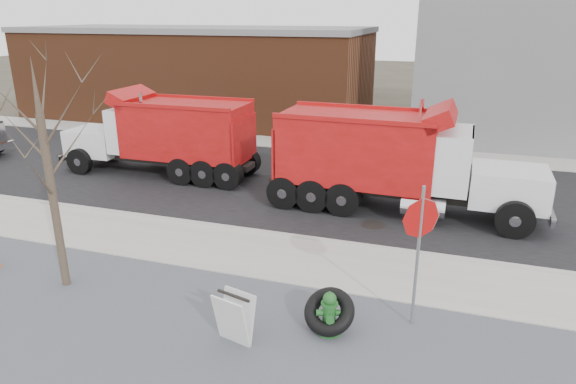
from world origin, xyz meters
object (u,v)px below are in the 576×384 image
(sandwich_board, at_px, (234,318))
(dump_truck_red_b, at_px, (165,133))
(stop_sign, at_px, (420,234))
(fire_hydrant, at_px, (329,315))
(truck_tire, at_px, (329,312))
(dump_truck_red_a, at_px, (392,157))

(sandwich_board, bearing_deg, dump_truck_red_b, 141.82)
(stop_sign, xyz_separation_m, sandwich_board, (-3.16, -1.68, -1.47))
(fire_hydrant, distance_m, sandwich_board, 1.85)
(dump_truck_red_b, bearing_deg, sandwich_board, 126.32)
(dump_truck_red_b, bearing_deg, truck_tire, 135.33)
(stop_sign, distance_m, sandwich_board, 3.87)
(fire_hydrant, relative_size, stop_sign, 0.31)
(sandwich_board, distance_m, dump_truck_red_b, 11.52)
(fire_hydrant, relative_size, truck_tire, 0.83)
(stop_sign, distance_m, dump_truck_red_a, 6.51)
(truck_tire, height_order, dump_truck_red_b, dump_truck_red_b)
(fire_hydrant, distance_m, dump_truck_red_b, 11.97)
(stop_sign, distance_m, dump_truck_red_b, 12.53)
(stop_sign, height_order, dump_truck_red_b, dump_truck_red_b)
(fire_hydrant, distance_m, dump_truck_red_a, 7.31)
(truck_tire, distance_m, sandwich_board, 1.87)
(fire_hydrant, height_order, truck_tire, fire_hydrant)
(fire_hydrant, bearing_deg, stop_sign, 10.33)
(truck_tire, bearing_deg, dump_truck_red_a, 88.37)
(dump_truck_red_a, bearing_deg, stop_sign, -76.75)
(sandwich_board, height_order, dump_truck_red_b, dump_truck_red_b)
(truck_tire, xyz_separation_m, dump_truck_red_b, (-8.51, 8.22, 1.22))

